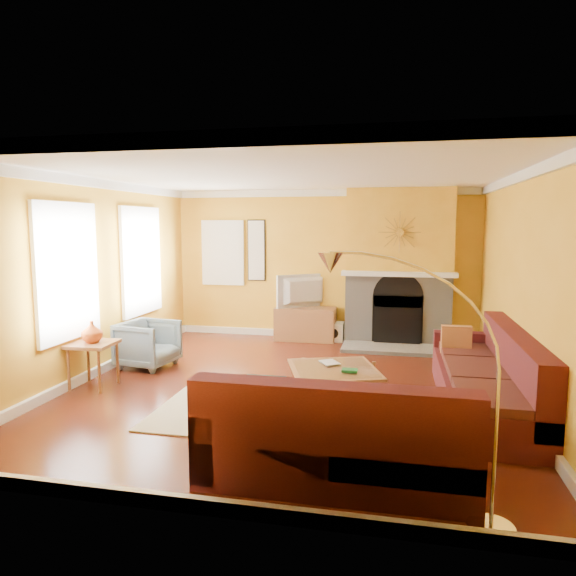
% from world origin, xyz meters
% --- Properties ---
extents(floor, '(5.50, 6.00, 0.02)m').
position_xyz_m(floor, '(0.00, 0.00, -0.01)').
color(floor, maroon).
rests_on(floor, ground).
extents(ceiling, '(5.50, 6.00, 0.02)m').
position_xyz_m(ceiling, '(0.00, 0.00, 2.71)').
color(ceiling, white).
rests_on(ceiling, ground).
extents(wall_back, '(5.50, 0.02, 2.70)m').
position_xyz_m(wall_back, '(0.00, 3.01, 1.35)').
color(wall_back, gold).
rests_on(wall_back, ground).
extents(wall_front, '(5.50, 0.02, 2.70)m').
position_xyz_m(wall_front, '(0.00, -3.01, 1.35)').
color(wall_front, gold).
rests_on(wall_front, ground).
extents(wall_left, '(0.02, 6.00, 2.70)m').
position_xyz_m(wall_left, '(-2.76, 0.00, 1.35)').
color(wall_left, gold).
rests_on(wall_left, ground).
extents(wall_right, '(0.02, 6.00, 2.70)m').
position_xyz_m(wall_right, '(2.76, 0.00, 1.35)').
color(wall_right, gold).
rests_on(wall_right, ground).
extents(baseboard, '(5.50, 6.00, 0.12)m').
position_xyz_m(baseboard, '(0.00, 0.00, 0.06)').
color(baseboard, white).
rests_on(baseboard, floor).
extents(crown_molding, '(5.50, 6.00, 0.12)m').
position_xyz_m(crown_molding, '(0.00, 0.00, 2.64)').
color(crown_molding, white).
rests_on(crown_molding, ceiling).
extents(window_left_near, '(0.06, 1.22, 1.72)m').
position_xyz_m(window_left_near, '(-2.72, 1.30, 1.50)').
color(window_left_near, white).
rests_on(window_left_near, wall_left).
extents(window_left_far, '(0.06, 1.22, 1.72)m').
position_xyz_m(window_left_far, '(-2.72, -0.60, 1.50)').
color(window_left_far, white).
rests_on(window_left_far, wall_left).
extents(window_back, '(0.82, 0.06, 1.22)m').
position_xyz_m(window_back, '(-1.90, 2.96, 1.55)').
color(window_back, white).
rests_on(window_back, wall_back).
extents(wall_art, '(0.34, 0.04, 1.14)m').
position_xyz_m(wall_art, '(-1.25, 2.97, 1.60)').
color(wall_art, white).
rests_on(wall_art, wall_back).
extents(fireplace, '(1.80, 0.40, 2.70)m').
position_xyz_m(fireplace, '(1.35, 2.80, 1.35)').
color(fireplace, gray).
rests_on(fireplace, floor).
extents(mantel, '(1.92, 0.22, 0.08)m').
position_xyz_m(mantel, '(1.35, 2.56, 1.25)').
color(mantel, white).
rests_on(mantel, fireplace).
extents(hearth, '(1.80, 0.70, 0.06)m').
position_xyz_m(hearth, '(1.35, 2.25, 0.03)').
color(hearth, gray).
rests_on(hearth, floor).
extents(sunburst, '(0.70, 0.04, 0.70)m').
position_xyz_m(sunburst, '(1.35, 2.57, 1.95)').
color(sunburst, olive).
rests_on(sunburst, fireplace).
extents(rug, '(2.40, 1.80, 0.02)m').
position_xyz_m(rug, '(-0.10, -0.84, 0.01)').
color(rug, beige).
rests_on(rug, floor).
extents(sectional_sofa, '(2.99, 3.81, 0.90)m').
position_xyz_m(sectional_sofa, '(1.26, -0.79, 0.45)').
color(sectional_sofa, '#531A1E').
rests_on(sectional_sofa, floor).
extents(coffee_table, '(1.27, 1.27, 0.39)m').
position_xyz_m(coffee_table, '(0.62, -0.35, 0.20)').
color(coffee_table, white).
rests_on(coffee_table, floor).
extents(media_console, '(1.08, 0.49, 0.59)m').
position_xyz_m(media_console, '(-0.27, 2.72, 0.30)').
color(media_console, '#955F36').
rests_on(media_console, floor).
extents(tv, '(0.90, 0.74, 0.60)m').
position_xyz_m(tv, '(-0.27, 2.72, 0.89)').
color(tv, black).
rests_on(tv, media_console).
extents(subwoofer, '(0.33, 0.33, 0.33)m').
position_xyz_m(subwoofer, '(0.25, 2.78, 0.17)').
color(subwoofer, white).
rests_on(subwoofer, floor).
extents(armchair, '(0.85, 0.83, 0.68)m').
position_xyz_m(armchair, '(-2.23, 0.51, 0.34)').
color(armchair, slate).
rests_on(armchair, floor).
extents(side_table, '(0.56, 0.56, 0.59)m').
position_xyz_m(side_table, '(-2.47, -0.51, 0.29)').
color(side_table, '#955F36').
rests_on(side_table, floor).
extents(vase, '(0.30, 0.30, 0.28)m').
position_xyz_m(vase, '(-2.47, -0.51, 0.72)').
color(vase, '#DA5818').
rests_on(vase, side_table).
extents(book, '(0.30, 0.32, 0.03)m').
position_xyz_m(book, '(0.47, -0.25, 0.41)').
color(book, white).
rests_on(book, coffee_table).
extents(arc_lamp, '(1.22, 0.36, 1.89)m').
position_xyz_m(arc_lamp, '(1.47, -2.80, 0.95)').
color(arc_lamp, silver).
rests_on(arc_lamp, floor).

